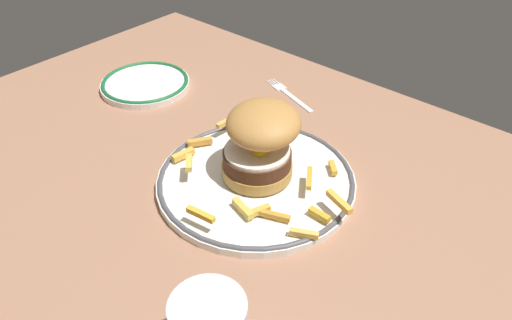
{
  "coord_description": "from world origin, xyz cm",
  "views": [
    {
      "loc": [
        37.07,
        -41.07,
        48.69
      ],
      "look_at": [
        -0.67,
        2.47,
        4.6
      ],
      "focal_mm": 34.8,
      "sensor_mm": 36.0,
      "label": 1
    }
  ],
  "objects": [
    {
      "name": "fork",
      "position": [
        -13.61,
        27.12,
        0.18
      ],
      "size": [
        14.12,
        5.79,
        0.36
      ],
      "color": "silver",
      "rests_on": "ground_plane"
    },
    {
      "name": "dinner_plate",
      "position": [
        -0.67,
        2.47,
        0.84
      ],
      "size": [
        29.97,
        29.97,
        1.6
      ],
      "color": "white",
      "rests_on": "ground_plane"
    },
    {
      "name": "burger",
      "position": [
        -0.78,
        3.59,
        7.25
      ],
      "size": [
        14.25,
        14.51,
        11.61
      ],
      "color": "#B4843C",
      "rests_on": "dinner_plate"
    },
    {
      "name": "side_plate",
      "position": [
        -36.97,
        10.66,
        0.83
      ],
      "size": [
        17.59,
        17.59,
        1.6
      ],
      "color": "white",
      "rests_on": "ground_plane"
    },
    {
      "name": "ground_plane",
      "position": [
        0.0,
        0.0,
        -2.0
      ],
      "size": [
        126.12,
        83.46,
        4.0
      ],
      "primitive_type": "cube",
      "color": "#9B6C51"
    },
    {
      "name": "fries_pile",
      "position": [
        0.24,
        1.58,
        2.65
      ],
      "size": [
        29.93,
        26.48,
        2.72
      ],
      "color": "gold",
      "rests_on": "dinner_plate"
    }
  ]
}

